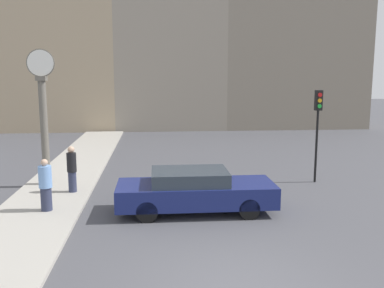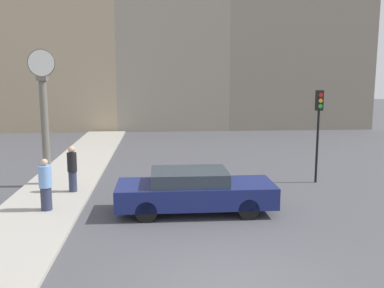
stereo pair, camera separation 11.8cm
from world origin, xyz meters
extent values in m
cube|color=#A39E93|center=(-5.03, 10.33, 0.05)|extent=(2.58, 24.65, 0.10)
cube|color=tan|center=(-9.43, 25.41, 9.26)|extent=(10.24, 5.00, 18.52)
cube|color=gray|center=(-0.29, 25.41, 7.70)|extent=(8.04, 5.00, 15.40)
cube|color=gray|center=(9.14, 25.41, 6.03)|extent=(10.82, 5.00, 12.06)
cube|color=navy|center=(-0.29, 4.75, 0.58)|extent=(4.71, 1.78, 0.64)
cube|color=#2D3842|center=(-0.48, 4.75, 1.10)|extent=(2.26, 1.60, 0.40)
cylinder|color=black|center=(1.17, 5.53, 0.31)|extent=(0.62, 0.22, 0.62)
cylinder|color=black|center=(1.17, 3.97, 0.31)|extent=(0.62, 0.22, 0.62)
cylinder|color=black|center=(-1.75, 5.53, 0.31)|extent=(0.62, 0.22, 0.62)
cylinder|color=black|center=(-1.75, 3.97, 0.31)|extent=(0.62, 0.22, 0.62)
cylinder|color=black|center=(4.64, 7.94, 1.39)|extent=(0.09, 0.09, 2.77)
cube|color=black|center=(4.64, 7.94, 3.15)|extent=(0.26, 0.20, 0.76)
cylinder|color=red|center=(4.64, 7.82, 3.36)|extent=(0.15, 0.04, 0.15)
cylinder|color=orange|center=(4.64, 7.82, 3.15)|extent=(0.15, 0.04, 0.15)
cylinder|color=green|center=(4.64, 7.82, 2.94)|extent=(0.15, 0.04, 0.15)
cylinder|color=#666056|center=(-5.51, 8.15, 2.00)|extent=(0.27, 0.27, 3.79)
cube|color=#666056|center=(-5.51, 8.15, 3.98)|extent=(0.35, 0.35, 0.16)
cylinder|color=#666056|center=(-5.51, 8.15, 4.52)|extent=(0.99, 0.04, 0.99)
cylinder|color=white|center=(-5.51, 8.15, 4.52)|extent=(0.92, 0.06, 0.92)
cylinder|color=#2D334C|center=(-4.36, 6.99, 0.45)|extent=(0.28, 0.28, 0.71)
cylinder|color=black|center=(-4.36, 6.99, 1.14)|extent=(0.32, 0.32, 0.66)
sphere|color=tan|center=(-4.36, 6.99, 1.58)|extent=(0.23, 0.23, 0.23)
cylinder|color=#2D334C|center=(-4.75, 4.98, 0.45)|extent=(0.33, 0.33, 0.70)
cylinder|color=#729ED8|center=(-4.75, 4.98, 1.13)|extent=(0.38, 0.38, 0.66)
sphere|color=tan|center=(-4.75, 4.98, 1.56)|extent=(0.21, 0.21, 0.21)
camera|label=1|loc=(-1.49, -7.66, 4.15)|focal=40.00mm
camera|label=2|loc=(-1.37, -7.67, 4.15)|focal=40.00mm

